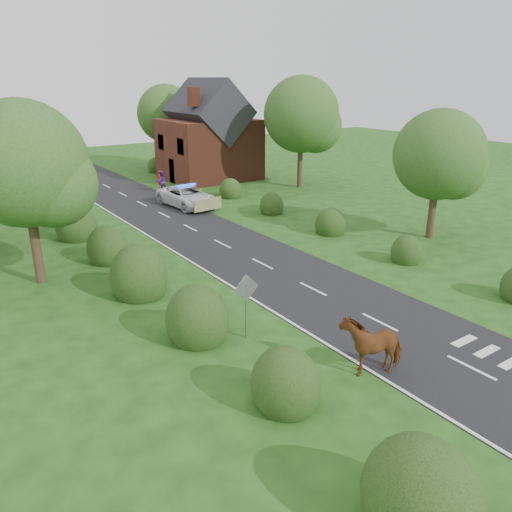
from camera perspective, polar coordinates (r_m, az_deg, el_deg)
ground at (r=20.47m, az=13.95°, el=-7.39°), size 120.00×120.00×0.00m
road at (r=31.54m, az=-6.68°, el=2.78°), size 6.00×70.00×0.02m
road_markings at (r=29.08m, az=-7.50°, el=1.30°), size 4.96×70.00×0.01m
hedgerow_left at (r=25.99m, az=-15.92°, el=0.12°), size 2.75×50.41×3.00m
hedgerow_right at (r=32.04m, az=7.04°, el=4.04°), size 2.10×45.78×2.10m
tree_left_a at (r=24.26m, az=-24.35°, el=9.02°), size 5.74×5.60×8.38m
tree_right_a at (r=31.14m, az=20.59°, el=10.39°), size 5.33×5.20×7.56m
tree_right_b at (r=44.06m, az=5.64°, el=15.46°), size 6.56×6.40×9.40m
tree_right_c at (r=54.92m, az=-9.88°, el=15.47°), size 6.15×6.00×8.58m
road_sign at (r=18.07m, az=-1.13°, el=-4.71°), size 1.06×0.08×2.53m
house at (r=48.21m, az=-5.40°, el=13.26°), size 8.00×7.40×9.17m
cow at (r=17.05m, az=13.04°, el=-10.04°), size 2.53×1.86×1.61m
police_van at (r=37.82m, az=-7.90°, el=6.75°), size 2.99×5.76×1.68m
pedestrian_red at (r=44.85m, az=-10.96°, el=8.61°), size 0.67×0.63×1.53m
pedestrian_purple at (r=43.27m, az=-10.75°, el=8.37°), size 0.88×0.70×1.75m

